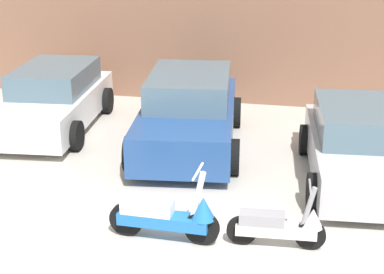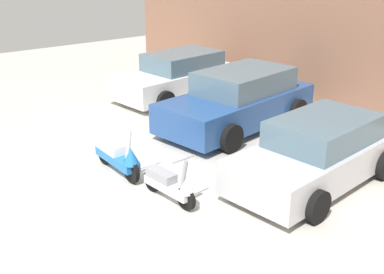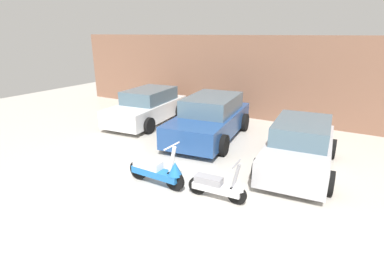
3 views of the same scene
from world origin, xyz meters
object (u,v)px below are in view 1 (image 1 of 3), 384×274
Objects in this scene: car_rear_right at (358,146)px; car_rear_left at (54,99)px; scooter_front_left at (168,215)px; car_rear_center at (189,112)px; scooter_front_right at (281,225)px.

car_rear_left is at bearing -108.18° from car_rear_right.
car_rear_center is (-0.54, 3.77, 0.29)m from scooter_front_left.
car_rear_center reaches higher than car_rear_left.
scooter_front_left is 1.56m from scooter_front_right.
scooter_front_left is 3.85m from car_rear_right.
car_rear_right is (1.12, 2.61, 0.28)m from scooter_front_right.
car_rear_center is 1.14× the size of car_rear_right.
scooter_front_left is 1.17× the size of scooter_front_right.
car_rear_left is at bearing 131.99° from scooter_front_left.
scooter_front_left is at bearing 0.93° from car_rear_center.
scooter_front_left is at bearing -178.54° from scooter_front_right.
car_rear_right is (6.31, -1.46, -0.03)m from car_rear_left.
scooter_front_left is at bearing 35.19° from car_rear_left.
car_rear_left is 6.47m from car_rear_right.
scooter_front_left is 0.41× the size of car_rear_right.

